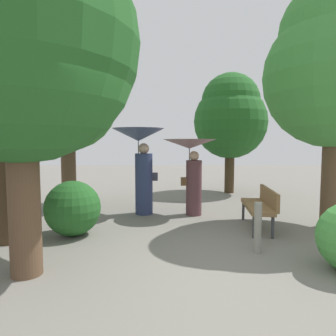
{
  "coord_description": "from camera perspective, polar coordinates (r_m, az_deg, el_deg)",
  "views": [
    {
      "loc": [
        -0.24,
        -4.08,
        1.76
      ],
      "look_at": [
        0.0,
        3.83,
        1.11
      ],
      "focal_mm": 32.03,
      "sensor_mm": 36.0,
      "label": 1
    }
  ],
  "objects": [
    {
      "name": "person_left",
      "position": [
        7.42,
        -5.27,
        2.97
      ],
      "size": [
        1.28,
        1.28,
        2.13
      ],
      "rotation": [
        0.0,
        0.0,
        1.62
      ],
      "color": "navy",
      "rests_on": "ground"
    },
    {
      "name": "bush_path_right",
      "position": [
        6.04,
        -17.68,
        -7.31
      ],
      "size": [
        1.06,
        1.06,
        1.06
      ],
      "primitive_type": "sphere",
      "color": "#235B23",
      "rests_on": "ground"
    },
    {
      "name": "tree_mid_right",
      "position": [
        10.89,
        11.78,
        9.69
      ],
      "size": [
        2.57,
        2.57,
        4.21
      ],
      "color": "#42301E",
      "rests_on": "ground"
    },
    {
      "name": "tree_mid_left",
      "position": [
        8.72,
        -18.76,
        13.8
      ],
      "size": [
        2.74,
        2.74,
        4.81
      ],
      "color": "brown",
      "rests_on": "ground"
    },
    {
      "name": "path_marker_post",
      "position": [
        5.12,
        16.71,
        -10.81
      ],
      "size": [
        0.12,
        0.12,
        0.82
      ],
      "primitive_type": "cylinder",
      "color": "gray",
      "rests_on": "ground"
    },
    {
      "name": "tree_far_back",
      "position": [
        6.17,
        -28.97,
        20.21
      ],
      "size": [
        2.75,
        2.75,
        5.17
      ],
      "color": "#42301E",
      "rests_on": "ground"
    },
    {
      "name": "ground_plane",
      "position": [
        4.45,
        1.55,
        -18.64
      ],
      "size": [
        40.0,
        40.0,
        0.0
      ],
      "primitive_type": "plane",
      "color": "slate"
    },
    {
      "name": "person_right",
      "position": [
        7.31,
        4.4,
        1.68
      ],
      "size": [
        1.29,
        1.29,
        1.86
      ],
      "rotation": [
        0.0,
        0.0,
        1.62
      ],
      "color": "#563338",
      "rests_on": "ground"
    },
    {
      "name": "tree_near_left",
      "position": [
        4.61,
        -26.79,
        23.74
      ],
      "size": [
        3.1,
        3.1,
        5.1
      ],
      "color": "brown",
      "rests_on": "ground"
    },
    {
      "name": "park_bench",
      "position": [
        6.52,
        17.25,
        -6.57
      ],
      "size": [
        0.68,
        1.55,
        0.83
      ],
      "rotation": [
        0.0,
        0.0,
        -1.7
      ],
      "color": "#38383D",
      "rests_on": "ground"
    }
  ]
}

